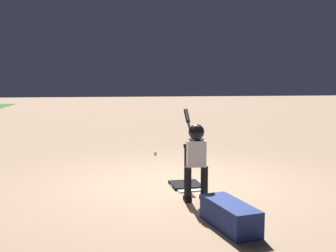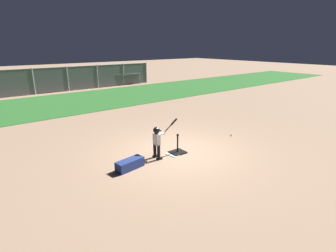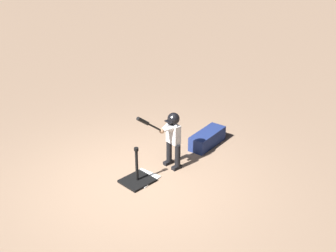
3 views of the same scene
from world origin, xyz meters
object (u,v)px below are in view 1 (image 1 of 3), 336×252
baseball (155,153)px  batter_child (196,152)px  equipment_bag (230,215)px  batting_tee (186,181)px

baseball → batter_child: bearing=178.5°
equipment_bag → batting_tee: bearing=-7.7°
batting_tee → baseball: size_ratio=8.80×
batting_tee → baseball: bearing=-0.6°
baseball → equipment_bag: bearing=179.9°
batting_tee → batter_child: bearing=175.1°
batter_child → baseball: bearing=-1.5°
batter_child → equipment_bag: (-1.05, -0.08, -0.52)m
batter_child → equipment_bag: batter_child is taller
batting_tee → equipment_bag: bearing=-179.4°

